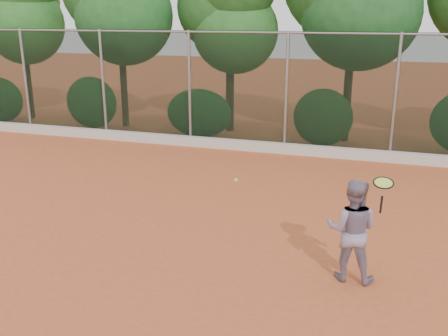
% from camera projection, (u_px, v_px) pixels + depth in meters
% --- Properties ---
extents(ground, '(80.00, 80.00, 0.00)m').
position_uv_depth(ground, '(207.00, 254.00, 8.57)').
color(ground, '#C4572E').
rests_on(ground, ground).
extents(concrete_curb, '(24.00, 0.20, 0.30)m').
position_uv_depth(concrete_curb, '(283.00, 148.00, 14.74)').
color(concrete_curb, beige).
rests_on(concrete_curb, ground).
extents(tennis_player, '(0.81, 0.65, 1.62)m').
position_uv_depth(tennis_player, '(352.00, 230.00, 7.55)').
color(tennis_player, gray).
rests_on(tennis_player, ground).
extents(chainlink_fence, '(24.09, 0.09, 3.50)m').
position_uv_depth(chainlink_fence, '(286.00, 90.00, 14.40)').
color(chainlink_fence, black).
rests_on(chainlink_fence, ground).
extents(tennis_racket, '(0.31, 0.30, 0.55)m').
position_uv_depth(tennis_racket, '(383.00, 185.00, 7.02)').
color(tennis_racket, black).
rests_on(tennis_racket, ground).
extents(tennis_ball_in_flight, '(0.06, 0.06, 0.06)m').
position_uv_depth(tennis_ball_in_flight, '(236.00, 180.00, 7.29)').
color(tennis_ball_in_flight, gold).
rests_on(tennis_ball_in_flight, ground).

